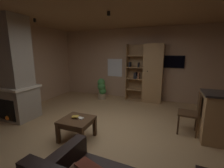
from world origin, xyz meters
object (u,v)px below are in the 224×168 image
object	(u,v)px
stone_fireplace	(15,75)
table_book_0	(80,118)
wall_mounted_tv	(173,62)
potted_floor_plant	(102,89)
dining_chair	(193,111)
bookshelf_cabinet	(150,74)
coffee_table	(77,123)
table_book_1	(75,117)

from	to	relation	value
stone_fireplace	table_book_0	xyz separation A→B (m)	(2.17, -0.31, -0.76)
stone_fireplace	wall_mounted_tv	distance (m)	4.93
stone_fireplace	potted_floor_plant	size ratio (longest dim) A/B	3.31
dining_chair	bookshelf_cabinet	bearing A→B (deg)	120.21
coffee_table	table_book_1	world-z (taller)	table_book_1
coffee_table	table_book_0	xyz separation A→B (m)	(0.07, 0.03, 0.10)
dining_chair	wall_mounted_tv	size ratio (longest dim) A/B	1.20
stone_fireplace	dining_chair	world-z (taller)	stone_fireplace
dining_chair	potted_floor_plant	bearing A→B (deg)	150.60
potted_floor_plant	coffee_table	bearing A→B (deg)	-75.71
bookshelf_cabinet	stone_fireplace	bearing A→B (deg)	-138.58
stone_fireplace	wall_mounted_tv	xyz separation A→B (m)	(3.90, 3.01, 0.26)
stone_fireplace	table_book_1	xyz separation A→B (m)	(2.05, -0.32, -0.73)
table_book_0	dining_chair	world-z (taller)	dining_chair
coffee_table	bookshelf_cabinet	bearing A→B (deg)	71.13
bookshelf_cabinet	wall_mounted_tv	size ratio (longest dim) A/B	2.73
table_book_1	wall_mounted_tv	world-z (taller)	wall_mounted_tv
table_book_0	potted_floor_plant	distance (m)	2.85
bookshelf_cabinet	table_book_1	world-z (taller)	bookshelf_cabinet
coffee_table	wall_mounted_tv	bearing A→B (deg)	61.71
stone_fireplace	coffee_table	distance (m)	2.29
potted_floor_plant	wall_mounted_tv	world-z (taller)	wall_mounted_tv
potted_floor_plant	bookshelf_cabinet	bearing A→B (deg)	11.47
dining_chair	wall_mounted_tv	world-z (taller)	wall_mounted_tv
bookshelf_cabinet	wall_mounted_tv	world-z (taller)	bookshelf_cabinet
bookshelf_cabinet	wall_mounted_tv	bearing A→B (deg)	16.13
table_book_1	wall_mounted_tv	distance (m)	3.93
table_book_1	dining_chair	distance (m)	2.54
table_book_0	wall_mounted_tv	xyz separation A→B (m)	(1.73, 3.31, 1.01)
bookshelf_cabinet	coffee_table	world-z (taller)	bookshelf_cabinet
table_book_0	wall_mounted_tv	distance (m)	3.87
stone_fireplace	potted_floor_plant	xyz separation A→B (m)	(1.39, 2.43, -0.80)
stone_fireplace	table_book_0	bearing A→B (deg)	-8.05
table_book_1	wall_mounted_tv	xyz separation A→B (m)	(1.84, 3.33, 0.99)
table_book_0	wall_mounted_tv	bearing A→B (deg)	62.42
bookshelf_cabinet	potted_floor_plant	distance (m)	1.92
table_book_1	potted_floor_plant	bearing A→B (deg)	103.52
potted_floor_plant	wall_mounted_tv	xyz separation A→B (m)	(2.51, 0.57, 1.06)
dining_chair	stone_fireplace	bearing A→B (deg)	-170.00
coffee_table	table_book_0	bearing A→B (deg)	25.39
stone_fireplace	wall_mounted_tv	bearing A→B (deg)	37.65
table_book_0	dining_chair	xyz separation A→B (m)	(2.18, 1.07, 0.07)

